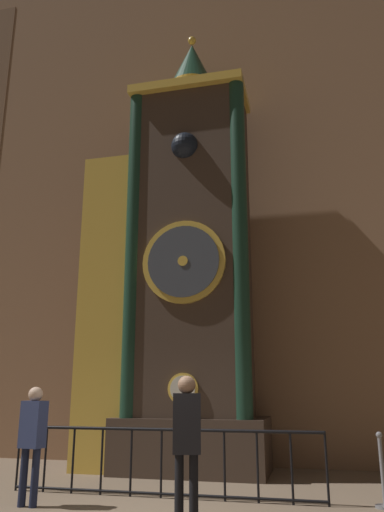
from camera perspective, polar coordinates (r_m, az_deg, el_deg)
cathedral_back_wall at (r=13.06m, az=1.87°, el=10.87°), size 24.00×0.32×14.60m
clock_tower at (r=10.90m, az=-1.99°, el=-1.35°), size 3.90×1.76×10.03m
railing_fence at (r=8.34m, az=-3.52°, el=-22.13°), size 4.99×0.05×1.01m
visitor_near at (r=8.02m, az=-17.76°, el=-18.73°), size 0.37×0.28×1.63m
visitor_far at (r=6.48m, az=-0.63°, el=-19.66°), size 0.39×0.30×1.76m
stanchion_post at (r=8.15m, az=21.03°, el=-23.05°), size 0.28×0.28×1.01m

